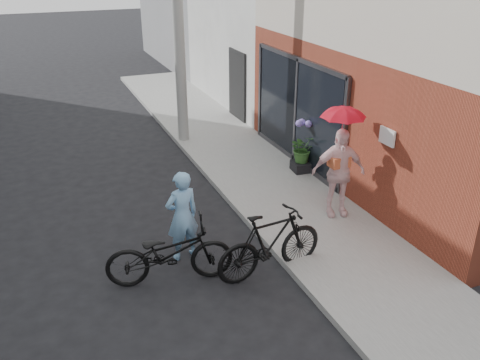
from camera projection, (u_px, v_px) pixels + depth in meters
ground at (226, 268)px, 8.47m from camera, size 80.00×80.00×0.00m
sidewalk at (284, 194)px, 10.86m from camera, size 2.20×24.00×0.12m
curb at (234, 204)px, 10.45m from camera, size 0.12×24.00×0.12m
utility_pole at (178, 9)px, 12.43m from camera, size 0.28×0.28×7.00m
officer at (182, 216)px, 8.45m from camera, size 0.64×0.47×1.60m
bike_left at (169, 253)px, 7.93m from camera, size 2.09×1.07×1.05m
bike_right at (270, 243)px, 8.10m from camera, size 1.94×0.71×1.14m
kimono_woman at (338, 172)px, 9.60m from camera, size 1.10×0.70×1.74m
parasol at (344, 110)px, 9.10m from camera, size 0.79×0.79×0.70m
planter at (302, 166)px, 11.82m from camera, size 0.47×0.47×0.23m
potted_plant at (303, 148)px, 11.63m from camera, size 0.60×0.52×0.66m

